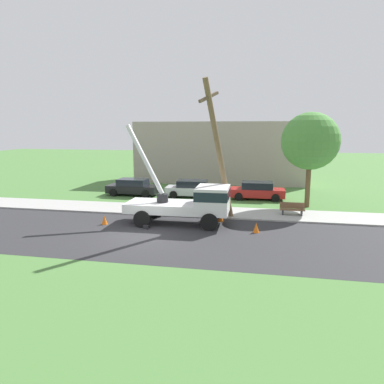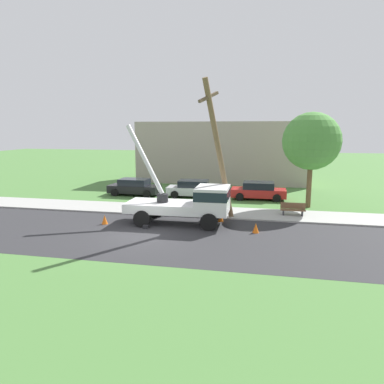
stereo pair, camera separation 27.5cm
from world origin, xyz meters
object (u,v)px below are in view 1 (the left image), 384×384
at_px(traffic_cone_ahead, 256,228).
at_px(parked_sedan_red, 257,191).
at_px(parked_sedan_black, 133,187).
at_px(parked_sedan_silver, 192,189).
at_px(roadside_tree_near, 310,141).
at_px(leaning_utility_pole, 219,151).
at_px(traffic_cone_curbside, 221,217).
at_px(traffic_cone_behind, 105,220).
at_px(park_bench, 292,209).
at_px(utility_truck, 191,201).

distance_m(traffic_cone_ahead, parked_sedan_red, 9.82).
bearing_deg(parked_sedan_black, parked_sedan_silver, 2.10).
relative_size(parked_sedan_red, roadside_tree_near, 0.64).
relative_size(leaning_utility_pole, parked_sedan_red, 1.94).
distance_m(traffic_cone_curbside, parked_sedan_red, 8.03).
height_order(leaning_utility_pole, traffic_cone_ahead, leaning_utility_pole).
distance_m(parked_sedan_red, roadside_tree_near, 5.98).
relative_size(traffic_cone_curbside, parked_sedan_red, 0.13).
height_order(traffic_cone_behind, traffic_cone_curbside, same).
bearing_deg(roadside_tree_near, parked_sedan_red, 147.80).
xyz_separation_m(parked_sedan_silver, roadside_tree_near, (9.08, -2.21, 4.10)).
bearing_deg(roadside_tree_near, traffic_cone_curbside, -136.66).
height_order(traffic_cone_behind, park_bench, park_bench).
bearing_deg(traffic_cone_behind, traffic_cone_ahead, 0.07).
distance_m(utility_truck, traffic_cone_behind, 5.38).
xyz_separation_m(leaning_utility_pole, roadside_tree_near, (5.90, 5.68, 0.41)).
relative_size(traffic_cone_behind, traffic_cone_curbside, 1.00).
height_order(utility_truck, parked_sedan_silver, utility_truck).
bearing_deg(park_bench, parked_sedan_black, 158.34).
bearing_deg(parked_sedan_silver, traffic_cone_curbside, -66.48).
relative_size(leaning_utility_pole, traffic_cone_curbside, 15.36).
xyz_separation_m(leaning_utility_pole, park_bench, (4.62, 2.54, -3.94)).
bearing_deg(leaning_utility_pole, parked_sedan_silver, 111.96).
bearing_deg(parked_sedan_red, parked_sedan_silver, -178.87).
xyz_separation_m(traffic_cone_ahead, roadside_tree_near, (3.53, 7.49, 4.53)).
xyz_separation_m(parked_sedan_black, park_bench, (13.01, -5.16, -0.25)).
bearing_deg(traffic_cone_behind, parked_sedan_silver, 70.18).
bearing_deg(traffic_cone_curbside, leaning_utility_pole, -119.82).
bearing_deg(traffic_cone_ahead, utility_truck, 164.58).
bearing_deg(traffic_cone_behind, roadside_tree_near, 30.81).
xyz_separation_m(traffic_cone_behind, parked_sedan_silver, (3.50, 9.71, 0.43)).
relative_size(traffic_cone_ahead, traffic_cone_behind, 1.00).
xyz_separation_m(traffic_cone_behind, park_bench, (11.30, 4.36, 0.18)).
distance_m(leaning_utility_pole, parked_sedan_red, 9.08).
bearing_deg(roadside_tree_near, leaning_utility_pole, -136.07).
bearing_deg(traffic_cone_behind, utility_truck, 11.93).
distance_m(traffic_cone_behind, parked_sedan_red, 13.26).
relative_size(traffic_cone_curbside, parked_sedan_silver, 0.12).
height_order(leaning_utility_pole, roadside_tree_near, leaning_utility_pole).
height_order(traffic_cone_behind, roadside_tree_near, roadside_tree_near).
xyz_separation_m(utility_truck, traffic_cone_behind, (-5.15, -1.09, -1.13)).
relative_size(traffic_cone_curbside, park_bench, 0.35).
relative_size(utility_truck, parked_sedan_black, 1.53).
xyz_separation_m(parked_sedan_red, park_bench, (2.40, -5.46, -0.25)).
distance_m(traffic_cone_curbside, park_bench, 5.03).
xyz_separation_m(traffic_cone_behind, parked_sedan_red, (8.90, 9.82, 0.43)).
xyz_separation_m(traffic_cone_ahead, parked_sedan_black, (-10.76, 9.51, 0.43)).
bearing_deg(parked_sedan_red, roadside_tree_near, -32.20).
distance_m(traffic_cone_behind, traffic_cone_curbside, 7.13).
distance_m(leaning_utility_pole, traffic_cone_ahead, 5.09).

